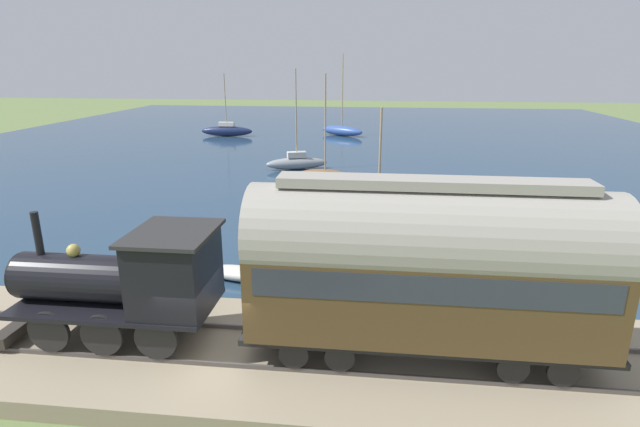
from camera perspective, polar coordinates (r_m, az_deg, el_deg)
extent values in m
plane|color=#607542|center=(14.45, -11.73, -17.22)|extent=(200.00, 200.00, 0.00)
cube|color=navy|center=(55.64, 2.29, 8.61)|extent=(80.00, 80.00, 0.01)
cube|color=gray|center=(14.66, -11.25, -15.46)|extent=(5.75, 56.00, 0.51)
cube|color=#4C4742|center=(13.74, -12.54, -16.40)|extent=(0.07, 54.88, 0.12)
cube|color=#4C4742|center=(15.27, -10.23, -12.62)|extent=(0.07, 54.88, 0.12)
cylinder|color=black|center=(13.89, -18.22, -13.44)|extent=(0.12, 1.15, 1.15)
cylinder|color=black|center=(15.40, -15.33, -10.04)|extent=(0.12, 1.15, 1.15)
cylinder|color=black|center=(14.54, -23.67, -12.63)|extent=(0.12, 1.15, 1.15)
cylinder|color=black|center=(15.99, -20.33, -9.48)|extent=(0.12, 1.15, 1.15)
cylinder|color=black|center=(15.31, -28.57, -11.80)|extent=(0.12, 1.15, 1.15)
cylinder|color=black|center=(16.69, -24.93, -8.91)|extent=(0.12, 1.15, 1.15)
cube|color=black|center=(15.05, -22.10, -9.43)|extent=(2.39, 5.38, 0.12)
cylinder|color=black|center=(15.31, -25.96, -6.57)|extent=(1.30, 3.23, 1.30)
cylinder|color=black|center=(16.24, -30.93, -6.00)|extent=(1.23, 0.08, 1.23)
cylinder|color=black|center=(15.44, -29.59, -1.97)|extent=(0.21, 0.21, 1.19)
sphere|color=tan|center=(15.03, -26.35, -3.80)|extent=(0.36, 0.36, 0.36)
cube|color=black|center=(13.89, -16.19, -6.25)|extent=(2.29, 1.88, 2.00)
cube|color=#282828|center=(13.52, -16.55, -2.15)|extent=(2.49, 2.12, 0.10)
cube|color=#2D2823|center=(16.97, -30.70, -10.82)|extent=(2.19, 0.44, 0.32)
cylinder|color=black|center=(13.65, 26.05, -15.95)|extent=(0.12, 0.76, 0.76)
cylinder|color=black|center=(15.18, 23.76, -12.18)|extent=(0.12, 0.76, 0.76)
cylinder|color=black|center=(13.31, 21.18, -16.19)|extent=(0.12, 0.76, 0.76)
cylinder|color=black|center=(14.88, 19.42, -12.29)|extent=(0.12, 0.76, 0.76)
cylinder|color=black|center=(12.89, 2.27, -16.10)|extent=(0.12, 0.76, 0.76)
cylinder|color=black|center=(14.50, 2.85, -12.05)|extent=(0.12, 0.76, 0.76)
cylinder|color=black|center=(13.00, -3.01, -15.77)|extent=(0.12, 0.76, 0.76)
cylinder|color=black|center=(14.61, -1.76, -11.81)|extent=(0.12, 0.76, 0.76)
cube|color=black|center=(13.57, 11.61, -13.09)|extent=(2.19, 9.23, 0.16)
cube|color=#4C381E|center=(12.97, 11.96, -8.02)|extent=(2.43, 8.86, 2.48)
cube|color=#2D333D|center=(12.80, 12.08, -6.25)|extent=(2.46, 8.31, 0.70)
cylinder|color=gray|center=(12.51, 12.30, -2.85)|extent=(2.56, 8.86, 2.56)
cube|color=gray|center=(12.12, 12.71, 3.39)|extent=(0.85, 7.38, 0.24)
ellipsoid|color=#335199|center=(57.47, 2.53, 9.43)|extent=(4.02, 5.38, 1.11)
cylinder|color=#9E8460|center=(57.06, 2.59, 13.87)|extent=(0.10, 0.10, 7.80)
ellipsoid|color=gray|center=(39.03, -2.67, 5.74)|extent=(2.58, 4.88, 0.93)
cylinder|color=#9E8460|center=(38.48, -2.75, 11.28)|extent=(0.10, 0.10, 6.64)
cube|color=silver|center=(38.90, -2.68, 6.74)|extent=(1.08, 1.57, 0.45)
ellipsoid|color=#192347|center=(57.93, -10.60, 9.23)|extent=(1.30, 5.83, 1.13)
cylinder|color=#9E8460|center=(57.59, -10.78, 12.61)|extent=(0.10, 0.10, 5.73)
cube|color=silver|center=(57.84, -10.64, 10.01)|extent=(0.73, 1.76, 0.45)
ellipsoid|color=brown|center=(32.06, 0.59, 3.79)|extent=(1.85, 4.53, 1.48)
cylinder|color=#9E8460|center=(31.43, 0.61, 10.34)|extent=(0.10, 0.10, 5.88)
ellipsoid|color=#1E707A|center=(22.16, 6.53, -3.15)|extent=(3.29, 4.23, 0.92)
cylinder|color=#9E8460|center=(21.29, 6.81, 4.79)|extent=(0.10, 0.10, 5.34)
ellipsoid|color=beige|center=(19.51, -9.14, -6.76)|extent=(1.46, 2.97, 0.51)
ellipsoid|color=beige|center=(21.42, 16.57, -5.27)|extent=(2.02, 2.53, 0.37)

